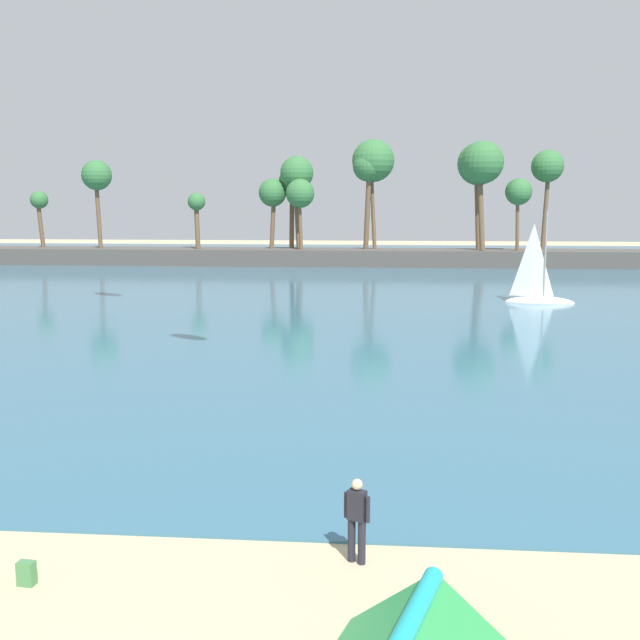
% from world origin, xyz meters
% --- Properties ---
extents(sea, '(220.00, 107.10, 0.06)m').
position_xyz_m(sea, '(0.00, 62.16, 0.03)').
color(sea, '#386B84').
rests_on(sea, ground).
extents(palm_headland, '(85.66, 6.52, 13.56)m').
position_xyz_m(palm_headland, '(1.95, 75.78, 4.52)').
color(palm_headland, '#514C47').
rests_on(palm_headland, ground).
extents(person_at_waterline, '(0.50, 0.33, 1.67)m').
position_xyz_m(person_at_waterline, '(3.04, 7.86, 0.89)').
color(person_at_waterline, '#23232D').
rests_on(person_at_waterline, ground).
extents(backpack_by_trailer, '(0.32, 0.30, 0.44)m').
position_xyz_m(backpack_by_trailer, '(-2.83, 6.53, 0.21)').
color(backpack_by_trailer, '#47844C').
rests_on(backpack_by_trailer, ground).
extents(sailboat_near_shore, '(4.75, 1.96, 6.69)m').
position_xyz_m(sailboat_near_shore, '(14.03, 45.77, 0.66)').
color(sailboat_near_shore, white).
rests_on(sailboat_near_shore, sea).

